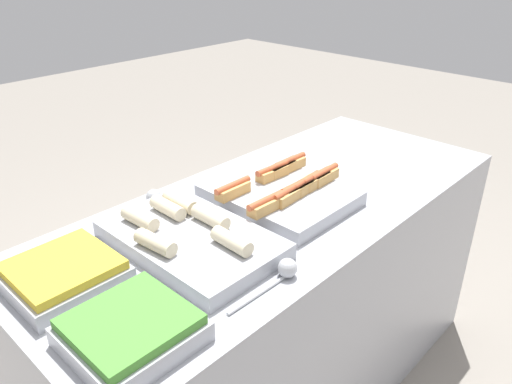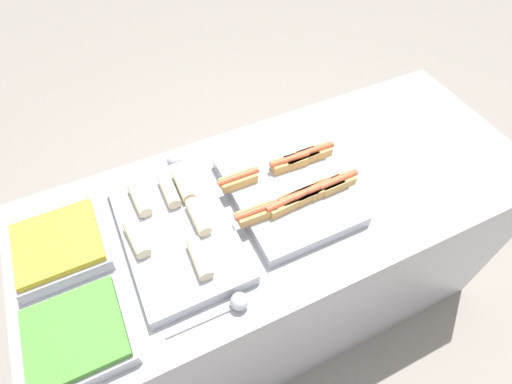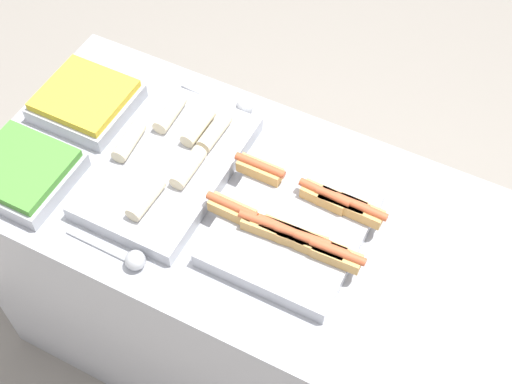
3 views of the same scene
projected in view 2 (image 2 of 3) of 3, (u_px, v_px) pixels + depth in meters
ground_plane at (276, 299)px, 2.12m from camera, size 12.00×12.00×0.00m
counter at (280, 257)px, 1.76m from camera, size 1.86×0.77×0.91m
tray_hotdogs at (289, 188)px, 1.38m from camera, size 0.45×0.47×0.10m
tray_wraps at (177, 229)px, 1.28m from camera, size 0.33×0.53×0.09m
tray_side_front at (78, 336)px, 1.07m from camera, size 0.27×0.26×0.07m
tray_side_back at (60, 247)px, 1.24m from camera, size 0.27×0.26×0.07m
serving_spoon_near at (235, 304)px, 1.13m from camera, size 0.25×0.05×0.05m
serving_spoon_far at (171, 162)px, 1.47m from camera, size 0.25×0.05×0.05m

